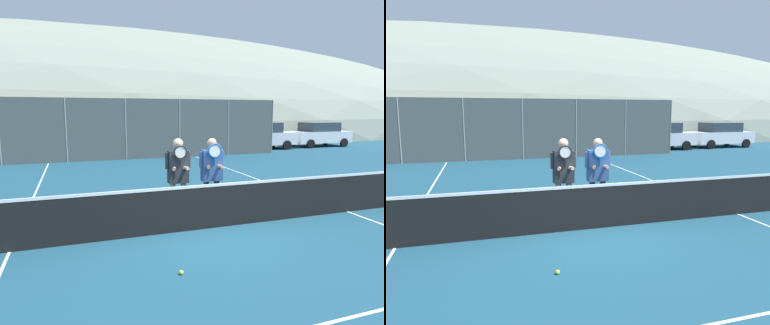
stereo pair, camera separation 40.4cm
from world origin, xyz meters
The scene contains 15 objects.
ground_plane centered at (0.00, 0.00, 0.00)m, with size 120.00×120.00×0.00m, color navy.
hill_distant centered at (0.00, 52.90, 0.00)m, with size 139.67×77.59×27.16m.
clubhouse_building centered at (-1.01, 17.74, 1.64)m, with size 13.45×5.50×3.23m.
fence_back centered at (0.00, 11.17, 1.56)m, with size 17.28×0.06×3.11m.
tennis_net centered at (0.00, 0.00, 0.49)m, with size 10.02×0.09×1.05m.
court_line_left_sideline centered at (-3.72, 3.00, 0.00)m, with size 0.05×16.00×0.01m, color white.
court_line_right_sideline centered at (3.72, 3.00, 0.00)m, with size 0.05×16.00×0.01m, color white.
player_leftmost centered at (-0.44, 0.61, 1.11)m, with size 0.58×0.34×1.87m.
player_center_left centered at (0.36, 0.61, 1.10)m, with size 0.60×0.34×1.86m.
car_far_left centered at (-5.38, 13.55, 0.95)m, with size 4.55×1.91×1.89m.
car_left_of_center centered at (-0.52, 13.42, 0.94)m, with size 4.27×2.01×1.86m.
car_center centered at (4.13, 13.63, 0.93)m, with size 4.13×1.96×1.84m.
car_right_of_center centered at (9.01, 13.27, 0.89)m, with size 4.73×1.91×1.75m.
car_far_right centered at (13.98, 13.57, 0.88)m, with size 4.33×2.05×1.70m.
tennis_ball_on_court centered at (-1.13, -1.79, 0.03)m, with size 0.07×0.07×0.07m.
Camera 2 is at (-2.19, -6.55, 2.44)m, focal length 32.00 mm.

